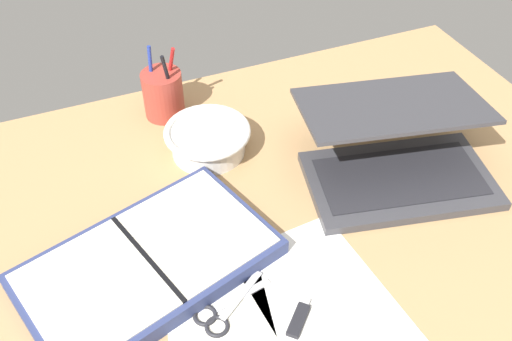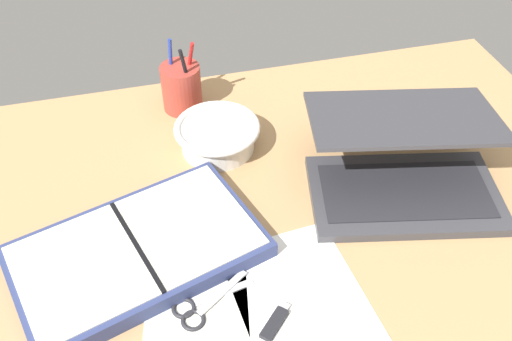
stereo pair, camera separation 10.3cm
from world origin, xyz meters
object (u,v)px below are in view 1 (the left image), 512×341
at_px(laptop, 397,154).
at_px(bowl, 208,139).
at_px(scissors, 219,314).
at_px(pen_cup, 163,94).
at_px(planner, 148,264).

relative_size(laptop, bowl, 2.32).
bearing_deg(scissors, bowl, 50.72).
distance_m(laptop, pen_cup, 0.51).
height_order(bowl, pen_cup, pen_cup).
bearing_deg(scissors, laptop, -0.44).
bearing_deg(pen_cup, planner, -109.37).
xyz_separation_m(pen_cup, planner, (-0.14, -0.41, -0.04)).
distance_m(laptop, planner, 0.51).
bearing_deg(scissors, pen_cup, 60.33).
relative_size(bowl, planner, 0.38).
height_order(laptop, bowl, laptop).
relative_size(bowl, scissors, 1.27).
height_order(laptop, pen_cup, pen_cup).
height_order(pen_cup, planner, pen_cup).
bearing_deg(laptop, bowl, 159.90).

